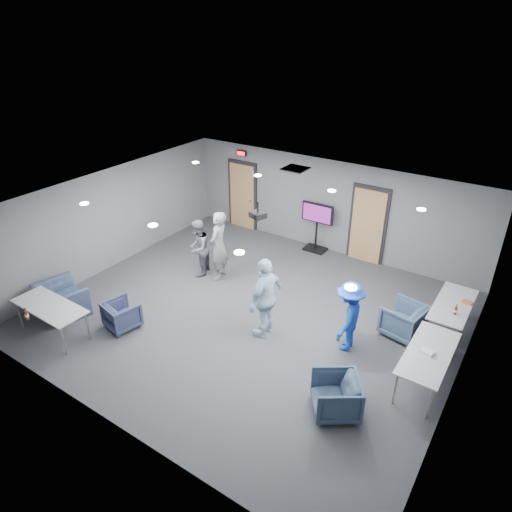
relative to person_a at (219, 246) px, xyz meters
The scene contains 28 objects.
floor 2.09m from the person_a, 29.56° to the right, with size 9.00×9.00×0.00m, color #313338.
ceiling 2.58m from the person_a, 29.56° to the right, with size 9.00×9.00×0.00m, color silver.
wall_back 3.51m from the person_a, 62.04° to the left, with size 9.00×0.02×2.70m, color slate.
wall_front 5.21m from the person_a, 71.67° to the right, with size 9.00×0.02×2.70m, color slate.
wall_left 3.04m from the person_a, 162.12° to the right, with size 0.02×8.00×2.70m, color slate.
wall_right 6.22m from the person_a, ahead, with size 0.02×8.00×2.70m, color slate.
door_left 3.33m from the person_a, 114.31° to the left, with size 1.06×0.17×2.24m.
door_right 4.15m from the person_a, 46.92° to the left, with size 1.06×0.17×2.24m.
exit_sign 3.64m from the person_a, 114.46° to the left, with size 0.32×0.08×0.16m.
hvac_diffuser 2.81m from the person_a, 58.88° to the left, with size 0.60×0.60×0.03m, color black.
downlights 2.57m from the person_a, 29.56° to the right, with size 6.18×3.78×0.02m.
person_a is the anchor object (origin of this frame).
person_b 0.59m from the person_a, 163.23° to the right, with size 0.76×0.59×1.56m, color slate.
person_c 2.69m from the person_a, 30.67° to the right, with size 1.08×0.45×1.85m, color silver.
person_d 4.07m from the person_a, 11.96° to the right, with size 1.01×0.58×1.56m, color #1B43B2.
chair_right_a 4.85m from the person_a, ahead, with size 0.80×0.82×0.75m, color #3D526B.
chair_right_c 5.24m from the person_a, 29.65° to the right, with size 0.78×0.80×0.73m, color #36475D.
chair_front_a 3.02m from the person_a, 99.03° to the right, with size 0.67×0.69×0.63m, color #343B5A.
chair_front_b 3.95m from the person_a, 121.61° to the right, with size 1.10×0.96×0.72m, color #394763.
table_right_a 5.71m from the person_a, ahead, with size 0.72×1.73×0.73m.
table_right_b 5.72m from the person_a, ahead, with size 0.76×1.83×0.73m.
table_front_left 4.22m from the person_a, 111.16° to the right, with size 1.79×0.78×0.73m.
bottle_front 4.69m from the person_a, 107.92° to the right, with size 0.07×0.07×0.28m.
bottle_right 5.77m from the person_a, ahead, with size 0.06×0.06×0.24m.
snack_box 5.98m from the person_a, 10.55° to the left, with size 0.20×0.13×0.04m, color #C85B32.
wrapper 5.69m from the person_a, 10.42° to the right, with size 0.24×0.17×0.06m, color silver.
tv_stand 3.15m from the person_a, 63.64° to the left, with size 0.95×0.45×1.46m.
projector 2.30m from the person_a, 21.72° to the right, with size 0.38×0.35×0.35m.
Camera 1 is at (4.97, -7.27, 6.22)m, focal length 32.00 mm.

